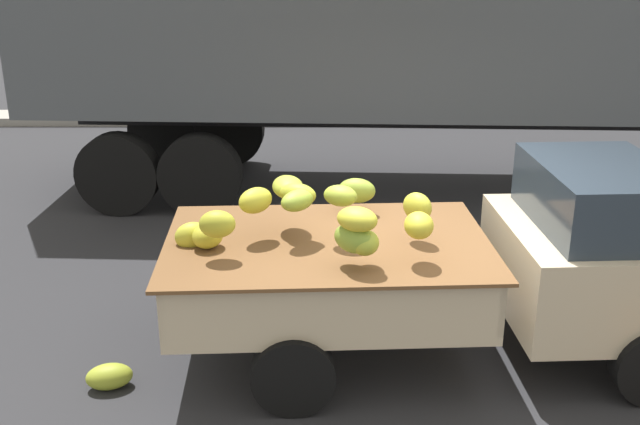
{
  "coord_description": "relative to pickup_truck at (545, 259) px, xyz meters",
  "views": [
    {
      "loc": [
        -0.83,
        -5.82,
        3.42
      ],
      "look_at": [
        -0.84,
        0.05,
        1.27
      ],
      "focal_mm": 42.16,
      "sensor_mm": 36.0,
      "label": 1
    }
  ],
  "objects": [
    {
      "name": "curb_strip",
      "position": [
        -1.06,
        8.8,
        -0.81
      ],
      "size": [
        80.0,
        0.8,
        0.16
      ],
      "primitive_type": "cube",
      "color": "gray",
      "rests_on": "ground"
    },
    {
      "name": "semi_trailer",
      "position": [
        0.15,
        4.53,
        1.66
      ],
      "size": [
        12.1,
        3.12,
        3.95
      ],
      "rotation": [
        0.0,
        0.0,
        -0.05
      ],
      "color": "#4C5156",
      "rests_on": "ground"
    },
    {
      "name": "pickup_truck",
      "position": [
        0.0,
        0.0,
        0.0
      ],
      "size": [
        4.77,
        2.0,
        1.7
      ],
      "rotation": [
        0.0,
        0.0,
        0.05
      ],
      "color": "#CCB793",
      "rests_on": "ground"
    },
    {
      "name": "ground",
      "position": [
        -1.06,
        0.02,
        -0.89
      ],
      "size": [
        220.0,
        220.0,
        0.0
      ],
      "primitive_type": "plane",
      "color": "#28282B"
    },
    {
      "name": "fallen_banana_bunch_near_tailgate",
      "position": [
        -3.58,
        -0.58,
        -0.78
      ],
      "size": [
        0.42,
        0.32,
        0.21
      ],
      "primitive_type": "ellipsoid",
      "rotation": [
        0.0,
        0.0,
        0.25
      ],
      "color": "#98A42D",
      "rests_on": "ground"
    }
  ]
}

